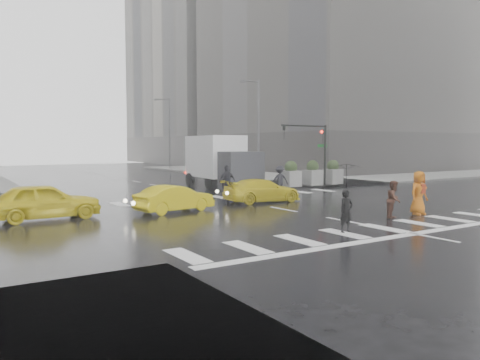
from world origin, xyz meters
TOP-DOWN VIEW (x-y plane):
  - ground at (0.00, 0.00)m, footprint 120.00×120.00m
  - sidewalk_ne at (19.50, 17.50)m, footprint 35.00×35.00m
  - building_ne at (29.00, 27.00)m, footprint 26.05×26.05m
  - building_ne_far at (29.00, 56.00)m, footprint 26.05×26.05m
  - road_markings at (0.00, 0.00)m, footprint 18.00×48.00m
  - traffic_signal_pole at (9.01, 8.01)m, footprint 4.45×0.42m
  - street_lamp_near at (10.87, 18.00)m, footprint 2.15×0.22m
  - street_lamp_far at (10.87, 38.00)m, footprint 2.15×0.22m
  - planter_west at (7.00, 8.20)m, footprint 1.10×1.10m
  - planter_mid at (9.00, 8.20)m, footprint 1.10×1.10m
  - planter_east at (11.00, 8.20)m, footprint 1.10×1.10m
  - pedestrian_black at (-1.78, -5.86)m, footprint 1.02×1.04m
  - pedestrian_brown at (2.20, -4.64)m, footprint 0.93×0.84m
  - pedestrian_orange at (3.96, -4.52)m, footprint 0.94×0.61m
  - pedestrian_far_a at (0.50, 6.04)m, footprint 1.12×0.72m
  - pedestrian_far_b at (4.24, 5.86)m, footprint 1.28×0.96m
  - taxi_front at (-10.14, 2.80)m, footprint 4.47×1.89m
  - taxi_mid at (-4.71, 2.00)m, footprint 3.91×2.02m
  - taxi_rear at (0.75, 2.81)m, footprint 3.91×2.01m
  - box_truck at (3.00, 10.98)m, footprint 2.62×6.98m

SIDE VIEW (x-z plane):
  - ground at x=0.00m, z-range 0.00..0.00m
  - road_markings at x=0.00m, z-range 0.00..0.01m
  - sidewalk_ne at x=19.50m, z-range 0.00..0.15m
  - taxi_mid at x=-4.71m, z-range 0.00..1.23m
  - taxi_rear at x=0.75m, z-range 0.00..1.25m
  - taxi_front at x=-10.14m, z-range 0.00..1.51m
  - pedestrian_brown at x=2.20m, z-range 0.00..1.58m
  - pedestrian_far_b at x=4.24m, z-range 0.00..1.75m
  - pedestrian_far_a at x=0.50m, z-range 0.00..1.87m
  - pedestrian_orange at x=3.96m, z-range 0.00..1.92m
  - planter_west at x=7.00m, z-range 0.08..1.88m
  - planter_mid at x=9.00m, z-range 0.08..1.88m
  - planter_east at x=11.00m, z-range 0.08..1.88m
  - pedestrian_black at x=-1.78m, z-range 0.45..2.88m
  - box_truck at x=3.00m, z-range 0.13..3.83m
  - traffic_signal_pole at x=9.01m, z-range 0.97..5.47m
  - street_lamp_near at x=10.87m, z-range 0.45..9.45m
  - street_lamp_far at x=10.87m, z-range 0.45..9.45m
  - building_ne_far at x=29.00m, z-range -1.73..34.27m
  - building_ne at x=29.00m, z-range -1.79..40.21m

